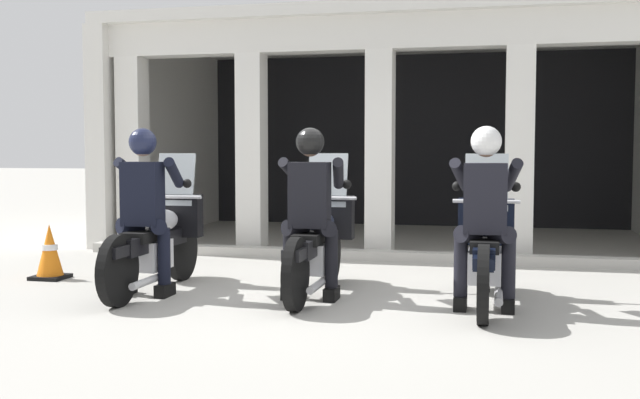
{
  "coord_description": "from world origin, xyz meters",
  "views": [
    {
      "loc": [
        1.65,
        -6.95,
        1.39
      ],
      "look_at": [
        0.0,
        0.15,
        0.9
      ],
      "focal_mm": 42.4,
      "sensor_mm": 36.0,
      "label": 1
    }
  ],
  "objects_px": {
    "police_officer_center": "(311,198)",
    "police_officer_right": "(485,202)",
    "motorcycle_right": "(485,249)",
    "traffic_cone_flank": "(50,252)",
    "motorcycle_center": "(318,242)",
    "motorcycle_left": "(158,240)",
    "police_officer_left": "(144,197)"
  },
  "relations": [
    {
      "from": "police_officer_center",
      "to": "traffic_cone_flank",
      "type": "distance_m",
      "value": 3.08
    },
    {
      "from": "motorcycle_center",
      "to": "traffic_cone_flank",
      "type": "xyz_separation_m",
      "value": [
        -2.98,
        0.15,
        -0.21
      ]
    },
    {
      "from": "motorcycle_right",
      "to": "police_officer_right",
      "type": "xyz_separation_m",
      "value": [
        -0.0,
        -0.28,
        0.44
      ]
    },
    {
      "from": "motorcycle_left",
      "to": "motorcycle_center",
      "type": "height_order",
      "value": "same"
    },
    {
      "from": "motorcycle_left",
      "to": "motorcycle_right",
      "type": "distance_m",
      "value": 3.15
    },
    {
      "from": "motorcycle_left",
      "to": "traffic_cone_flank",
      "type": "xyz_separation_m",
      "value": [
        -1.41,
        0.33,
        -0.21
      ]
    },
    {
      "from": "motorcycle_left",
      "to": "motorcycle_center",
      "type": "xyz_separation_m",
      "value": [
        1.57,
        0.18,
        0.0
      ]
    },
    {
      "from": "motorcycle_center",
      "to": "traffic_cone_flank",
      "type": "bearing_deg",
      "value": 179.37
    },
    {
      "from": "police_officer_right",
      "to": "traffic_cone_flank",
      "type": "relative_size",
      "value": 2.69
    },
    {
      "from": "police_officer_right",
      "to": "traffic_cone_flank",
      "type": "xyz_separation_m",
      "value": [
        -4.56,
        0.58,
        -0.65
      ]
    },
    {
      "from": "traffic_cone_flank",
      "to": "police_officer_center",
      "type": "bearing_deg",
      "value": -8.29
    },
    {
      "from": "police_officer_center",
      "to": "police_officer_right",
      "type": "distance_m",
      "value": 1.58
    },
    {
      "from": "motorcycle_right",
      "to": "police_officer_left",
      "type": "bearing_deg",
      "value": -167.96
    },
    {
      "from": "police_officer_center",
      "to": "police_officer_right",
      "type": "bearing_deg",
      "value": -2.91
    },
    {
      "from": "motorcycle_left",
      "to": "traffic_cone_flank",
      "type": "distance_m",
      "value": 1.47
    },
    {
      "from": "police_officer_right",
      "to": "motorcycle_left",
      "type": "bearing_deg",
      "value": -178.26
    },
    {
      "from": "police_officer_center",
      "to": "traffic_cone_flank",
      "type": "bearing_deg",
      "value": 173.98
    },
    {
      "from": "motorcycle_left",
      "to": "police_officer_left",
      "type": "height_order",
      "value": "police_officer_left"
    },
    {
      "from": "police_officer_right",
      "to": "motorcycle_center",
      "type": "bearing_deg",
      "value": 171.08
    },
    {
      "from": "motorcycle_center",
      "to": "police_officer_right",
      "type": "height_order",
      "value": "police_officer_right"
    },
    {
      "from": "motorcycle_right",
      "to": "traffic_cone_flank",
      "type": "bearing_deg",
      "value": -177.44
    },
    {
      "from": "motorcycle_left",
      "to": "police_officer_left",
      "type": "distance_m",
      "value": 0.52
    },
    {
      "from": "police_officer_center",
      "to": "traffic_cone_flank",
      "type": "xyz_separation_m",
      "value": [
        -2.98,
        0.43,
        -0.65
      ]
    },
    {
      "from": "police_officer_left",
      "to": "police_officer_right",
      "type": "bearing_deg",
      "value": 5.82
    },
    {
      "from": "motorcycle_center",
      "to": "police_officer_right",
      "type": "distance_m",
      "value": 1.69
    },
    {
      "from": "traffic_cone_flank",
      "to": "police_officer_right",
      "type": "bearing_deg",
      "value": -7.22
    },
    {
      "from": "police_officer_left",
      "to": "motorcycle_center",
      "type": "relative_size",
      "value": 0.78
    },
    {
      "from": "motorcycle_center",
      "to": "police_officer_center",
      "type": "relative_size",
      "value": 1.29
    },
    {
      "from": "motorcycle_left",
      "to": "police_officer_left",
      "type": "bearing_deg",
      "value": -85.09
    },
    {
      "from": "traffic_cone_flank",
      "to": "police_officer_left",
      "type": "bearing_deg",
      "value": -23.47
    },
    {
      "from": "motorcycle_right",
      "to": "police_officer_center",
      "type": "bearing_deg",
      "value": -168.63
    },
    {
      "from": "motorcycle_right",
      "to": "traffic_cone_flank",
      "type": "relative_size",
      "value": 3.46
    }
  ]
}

